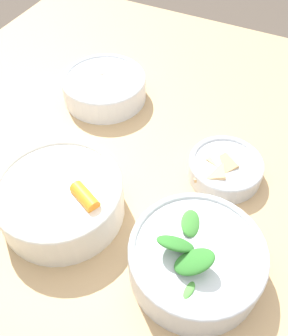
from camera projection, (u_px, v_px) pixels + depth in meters
name	position (u px, v px, depth m)	size (l,w,h in m)	color
ground_plane	(138.00, 309.00, 1.23)	(10.00, 10.00, 0.00)	#4C4238
dining_table	(134.00, 196.00, 0.74)	(1.03, 1.00, 0.74)	tan
bowl_carrots	(61.00, 198.00, 0.56)	(0.19, 0.19, 0.08)	silver
bowl_greens	(196.00, 259.00, 0.50)	(0.18, 0.18, 0.10)	silver
bowl_beans_hotdog	(104.00, 88.00, 0.75)	(0.17, 0.17, 0.05)	silver
bowl_cookies	(225.00, 168.00, 0.62)	(0.12, 0.12, 0.04)	silver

